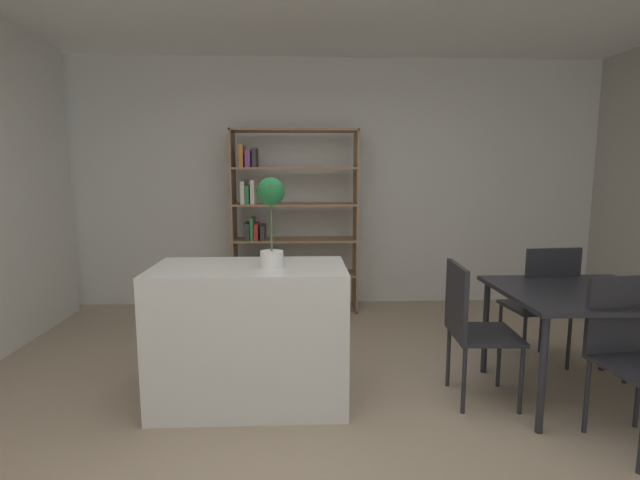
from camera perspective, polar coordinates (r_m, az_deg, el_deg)
The scene contains 9 objects.
ground_plane at distance 3.02m, azimuth 0.80°, elevation -21.98°, with size 9.11×9.11×0.00m, color tan.
back_partition at distance 5.44m, azimuth -0.85°, elevation 6.77°, with size 6.63×0.06×2.76m, color silver.
kitchen_island at distance 3.21m, azimuth -8.33°, elevation -11.14°, with size 1.24×0.67×0.92m, color silver.
potted_plant_on_island at distance 3.00m, azimuth -5.88°, elevation 3.45°, with size 0.18×0.18×0.57m.
open_bookshelf at distance 5.13m, azimuth -4.43°, elevation 2.38°, with size 1.33×0.37×1.95m.
dining_table at distance 3.60m, azimuth 28.92°, elevation -6.46°, with size 1.05×0.97×0.74m.
dining_chair_far at distance 4.06m, azimuth 25.24°, elevation -6.22°, with size 0.47×0.46×0.96m.
dining_chair_island_side at distance 3.32m, azimuth 17.57°, elevation -9.17°, with size 0.44×0.47×0.92m.
dining_chair_near at distance 3.22m, azimuth 33.27°, elevation -10.68°, with size 0.46×0.50×0.93m.
Camera 1 is at (-0.15, -2.60, 1.52)m, focal length 26.67 mm.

